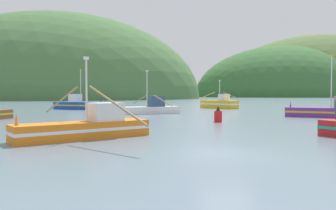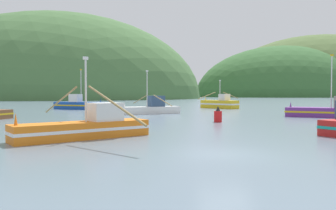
{
  "view_description": "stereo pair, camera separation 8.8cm",
  "coord_description": "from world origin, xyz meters",
  "px_view_note": "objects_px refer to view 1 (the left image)",
  "views": [
    {
      "loc": [
        -4.79,
        -15.41,
        2.84
      ],
      "look_at": [
        0.59,
        25.13,
        1.4
      ],
      "focal_mm": 36.62,
      "sensor_mm": 36.0,
      "label": 1
    },
    {
      "loc": [
        -4.71,
        -15.42,
        2.84
      ],
      "look_at": [
        0.59,
        25.13,
        1.4
      ],
      "focal_mm": 36.62,
      "sensor_mm": 36.0,
      "label": 2
    }
  ],
  "objects_px": {
    "fishing_boat_white": "(151,108)",
    "fishing_boat_blue": "(78,105)",
    "fishing_boat_yellow": "(219,104)",
    "fishing_boat_orange": "(87,127)",
    "channel_buoy": "(218,115)"
  },
  "relations": [
    {
      "from": "fishing_boat_white",
      "to": "fishing_boat_blue",
      "type": "distance_m",
      "value": 17.87
    },
    {
      "from": "fishing_boat_yellow",
      "to": "fishing_boat_orange",
      "type": "xyz_separation_m",
      "value": [
        -19.91,
        -39.26,
        -0.15
      ]
    },
    {
      "from": "fishing_boat_white",
      "to": "fishing_boat_orange",
      "type": "height_order",
      "value": "fishing_boat_white"
    },
    {
      "from": "fishing_boat_blue",
      "to": "fishing_boat_yellow",
      "type": "relative_size",
      "value": 0.97
    },
    {
      "from": "fishing_boat_yellow",
      "to": "fishing_boat_orange",
      "type": "bearing_deg",
      "value": 117.37
    },
    {
      "from": "fishing_boat_blue",
      "to": "fishing_boat_white",
      "type": "bearing_deg",
      "value": -20.27
    },
    {
      "from": "fishing_boat_yellow",
      "to": "fishing_boat_orange",
      "type": "height_order",
      "value": "fishing_boat_yellow"
    },
    {
      "from": "fishing_boat_blue",
      "to": "fishing_boat_orange",
      "type": "distance_m",
      "value": 38.72
    },
    {
      "from": "fishing_boat_orange",
      "to": "fishing_boat_white",
      "type": "bearing_deg",
      "value": -133.65
    },
    {
      "from": "fishing_boat_yellow",
      "to": "channel_buoy",
      "type": "height_order",
      "value": "fishing_boat_yellow"
    },
    {
      "from": "channel_buoy",
      "to": "fishing_boat_orange",
      "type": "bearing_deg",
      "value": -137.35
    },
    {
      "from": "fishing_boat_blue",
      "to": "fishing_boat_yellow",
      "type": "height_order",
      "value": "fishing_boat_blue"
    },
    {
      "from": "fishing_boat_yellow",
      "to": "channel_buoy",
      "type": "bearing_deg",
      "value": 127.88
    },
    {
      "from": "fishing_boat_orange",
      "to": "channel_buoy",
      "type": "bearing_deg",
      "value": -167.08
    },
    {
      "from": "fishing_boat_white",
      "to": "fishing_boat_yellow",
      "type": "xyz_separation_m",
      "value": [
        13.81,
        14.67,
        0.14
      ]
    }
  ]
}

